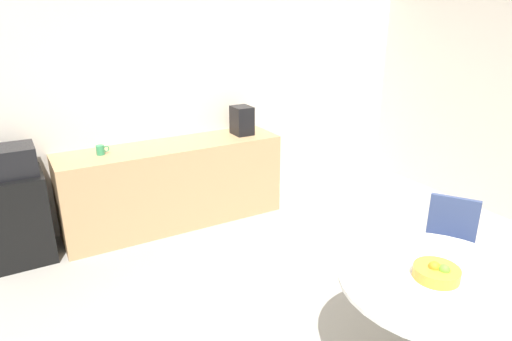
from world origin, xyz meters
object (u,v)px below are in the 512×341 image
at_px(coffee_maker, 242,120).
at_px(fruit_bowl, 437,272).
at_px(chair_navy, 450,237).
at_px(mini_fridge, 18,218).
at_px(mug_white, 101,150).
at_px(round_table, 436,295).
at_px(microwave, 6,162).

bearing_deg(coffee_maker, fruit_bowl, -94.80).
bearing_deg(chair_navy, coffee_maker, 104.68).
bearing_deg(mini_fridge, mug_white, 1.44).
relative_size(chair_navy, coffee_maker, 2.59).
bearing_deg(mug_white, round_table, -65.68).
xyz_separation_m(mini_fridge, mug_white, (0.81, 0.02, 0.53)).
distance_m(fruit_bowl, mug_white, 3.20).
relative_size(chair_navy, fruit_bowl, 3.04).
relative_size(microwave, round_table, 0.40).
height_order(chair_navy, mug_white, mug_white).
height_order(microwave, round_table, microwave).
distance_m(round_table, fruit_bowl, 0.16).
bearing_deg(chair_navy, mug_white, 132.41).
height_order(microwave, fruit_bowl, microwave).
height_order(mini_fridge, chair_navy, mini_fridge).
distance_m(fruit_bowl, coffee_maker, 2.92).
xyz_separation_m(microwave, mug_white, (0.81, 0.02, -0.02)).
bearing_deg(round_table, mini_fridge, 126.31).
xyz_separation_m(fruit_bowl, mug_white, (-1.31, 2.92, 0.18)).
height_order(microwave, coffee_maker, coffee_maker).
relative_size(round_table, chair_navy, 1.43).
relative_size(microwave, chair_navy, 0.58).
bearing_deg(mini_fridge, chair_navy, -38.31).
relative_size(round_table, coffee_maker, 3.72).
bearing_deg(fruit_bowl, mug_white, 114.26).
bearing_deg(coffee_maker, mug_white, 179.25).
height_order(mini_fridge, round_table, mini_fridge).
bearing_deg(fruit_bowl, mini_fridge, 126.31).
relative_size(round_table, fruit_bowl, 4.36).
relative_size(microwave, fruit_bowl, 1.76).
bearing_deg(mini_fridge, round_table, -53.69).
bearing_deg(microwave, mug_white, 1.44).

